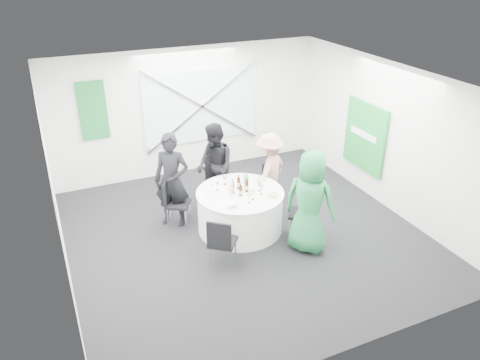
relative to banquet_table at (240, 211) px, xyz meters
name	(u,v)px	position (x,y,z in m)	size (l,w,h in m)	color
floor	(245,234)	(0.00, -0.20, -0.38)	(6.00, 6.00, 0.00)	black
ceiling	(245,81)	(0.00, -0.20, 2.42)	(6.00, 6.00, 0.00)	white
wall_back	(188,112)	(0.00, 2.80, 1.02)	(6.00, 6.00, 0.00)	silver
wall_front	(354,263)	(0.00, -3.20, 1.02)	(6.00, 6.00, 0.00)	silver
wall_left	(55,199)	(-3.00, -0.20, 1.02)	(6.00, 6.00, 0.00)	silver
wall_right	(388,137)	(3.00, -0.20, 1.02)	(6.00, 6.00, 0.00)	silver
window_panel	(201,106)	(0.30, 2.76, 1.12)	(2.60, 0.03, 1.60)	silver
window_brace_a	(202,106)	(0.30, 2.72, 1.12)	(0.05, 0.05, 3.16)	silver
window_brace_b	(202,106)	(0.30, 2.72, 1.12)	(0.05, 0.05, 3.16)	silver
green_banner	(93,111)	(-2.00, 2.75, 1.32)	(0.55, 0.04, 1.20)	#125C23
green_sign	(365,137)	(2.94, 0.40, 0.82)	(0.05, 1.20, 1.40)	#1A9334
banquet_table	(240,211)	(0.00, 0.00, 0.00)	(1.56, 1.56, 0.76)	silver
chair_back	(218,176)	(0.00, 1.08, 0.22)	(0.46, 0.47, 1.01)	black
chair_back_left	(173,199)	(-1.04, 0.64, 0.15)	(0.56, 0.56, 0.90)	black
chair_back_right	(267,183)	(0.86, 0.61, 0.09)	(0.52, 0.52, 0.82)	black
chair_front_right	(306,210)	(0.96, -0.67, 0.15)	(0.58, 0.57, 0.91)	black
chair_front_left	(221,240)	(-0.74, -0.94, 0.15)	(0.58, 0.58, 0.90)	black
person_man_back_left	(172,180)	(-1.03, 0.69, 0.50)	(0.65, 0.42, 1.77)	black
person_man_back	(215,166)	(-0.07, 1.04, 0.46)	(0.82, 0.45, 1.68)	black
person_woman_pink	(269,171)	(0.88, 0.58, 0.38)	(0.98, 0.46, 1.52)	tan
person_woman_green	(310,202)	(0.80, -1.02, 0.51)	(0.87, 0.57, 1.79)	#217941
plate_back	(225,180)	(-0.07, 0.55, 0.39)	(0.26, 0.26, 0.01)	white
plate_back_left	(210,189)	(-0.45, 0.31, 0.39)	(0.24, 0.24, 0.01)	white
plate_back_right	(262,180)	(0.55, 0.24, 0.40)	(0.29, 0.29, 0.04)	white
plate_front_right	(273,195)	(0.46, -0.37, 0.40)	(0.28, 0.28, 0.04)	white
plate_front_left	(224,204)	(-0.43, -0.30, 0.39)	(0.29, 0.29, 0.01)	white
napkin	(231,205)	(-0.35, -0.42, 0.42)	(0.17, 0.11, 0.05)	silver
beer_bottle_a	(233,187)	(-0.13, 0.03, 0.48)	(0.06, 0.06, 0.27)	#3D190B
beer_bottle_b	(239,183)	(0.03, 0.13, 0.49)	(0.06, 0.06, 0.28)	#3D190B
beer_bottle_c	(247,187)	(0.12, -0.03, 0.48)	(0.06, 0.06, 0.26)	#3D190B
beer_bottle_d	(241,191)	(-0.04, -0.12, 0.47)	(0.06, 0.06, 0.24)	#3D190B
green_water_bottle	(246,183)	(0.15, 0.07, 0.50)	(0.08, 0.08, 0.31)	#3DA055
clear_water_bottle	(231,188)	(-0.18, -0.01, 0.50)	(0.08, 0.08, 0.31)	silver
wine_glass_a	(249,196)	(-0.01, -0.41, 0.50)	(0.07, 0.07, 0.17)	white
wine_glass_b	(217,184)	(-0.33, 0.24, 0.50)	(0.07, 0.07, 0.17)	white
wine_glass_c	(225,178)	(-0.13, 0.39, 0.50)	(0.07, 0.07, 0.17)	white
wine_glass_d	(253,193)	(0.09, -0.33, 0.50)	(0.07, 0.07, 0.17)	white
wine_glass_e	(244,176)	(0.22, 0.31, 0.50)	(0.07, 0.07, 0.17)	white
wine_glass_f	(259,184)	(0.34, -0.08, 0.50)	(0.07, 0.07, 0.17)	white
wine_glass_g	(262,188)	(0.31, -0.22, 0.50)	(0.07, 0.07, 0.17)	white
fork_a	(216,204)	(-0.53, -0.21, 0.38)	(0.01, 0.15, 0.01)	silver
knife_a	(237,208)	(-0.28, -0.50, 0.38)	(0.01, 0.15, 0.01)	silver
fork_b	(212,185)	(-0.36, 0.45, 0.38)	(0.01, 0.15, 0.01)	silver
knife_b	(208,196)	(-0.57, 0.11, 0.38)	(0.01, 0.15, 0.01)	silver
fork_c	(265,183)	(0.56, 0.13, 0.38)	(0.01, 0.15, 0.01)	silver
knife_c	(247,178)	(0.35, 0.46, 0.38)	(0.01, 0.15, 0.01)	silver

